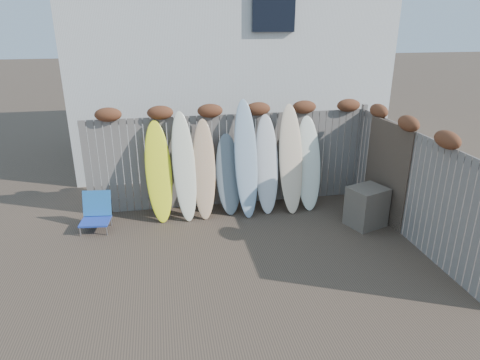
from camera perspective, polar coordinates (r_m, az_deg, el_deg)
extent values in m
plane|color=#493A2D|center=(7.46, 1.74, -10.48)|extent=(80.00, 80.00, 0.00)
cube|color=slate|center=(9.19, -1.39, 2.64)|extent=(6.00, 0.10, 2.00)
cube|color=slate|center=(10.07, 15.73, 3.81)|extent=(0.10, 0.10, 2.10)
ellipsoid|color=brown|center=(8.81, -17.18, 8.33)|extent=(0.52, 0.28, 0.28)
ellipsoid|color=brown|center=(8.75, -10.60, 8.82)|extent=(0.52, 0.28, 0.28)
ellipsoid|color=brown|center=(8.81, -4.02, 9.20)|extent=(0.52, 0.28, 0.28)
ellipsoid|color=brown|center=(8.98, 2.42, 9.46)|extent=(0.52, 0.28, 0.28)
ellipsoid|color=brown|center=(9.25, 8.55, 9.60)|extent=(0.52, 0.28, 0.28)
ellipsoid|color=brown|center=(9.62, 14.27, 9.62)|extent=(0.52, 0.28, 0.28)
cube|color=slate|center=(8.29, 22.21, -1.05)|extent=(0.10, 4.40, 2.00)
ellipsoid|color=brown|center=(7.40, 25.93, 4.85)|extent=(0.28, 0.56, 0.28)
ellipsoid|color=brown|center=(8.28, 21.56, 7.03)|extent=(0.28, 0.56, 0.28)
ellipsoid|color=brown|center=(9.20, 18.03, 8.75)|extent=(0.28, 0.56, 0.28)
cube|color=silver|center=(12.88, -2.30, 17.01)|extent=(8.00, 5.00, 6.00)
cube|color=black|center=(10.51, 4.53, 22.62)|extent=(1.00, 0.12, 1.30)
cube|color=#223FAE|center=(8.72, -18.72, -5.24)|extent=(0.59, 0.53, 0.03)
cube|color=#246AB4|center=(8.84, -18.54, -2.95)|extent=(0.55, 0.22, 0.49)
cylinder|color=silver|center=(8.66, -20.53, -6.42)|extent=(0.03, 0.03, 0.20)
cylinder|color=silver|center=(9.00, -19.87, -5.26)|extent=(0.03, 0.03, 0.20)
cylinder|color=#B5B6BD|center=(8.53, -17.34, -6.43)|extent=(0.03, 0.03, 0.20)
cylinder|color=#B2B3B9|center=(8.88, -16.81, -5.24)|extent=(0.03, 0.03, 0.20)
cube|color=#6C5751|center=(8.77, 16.52, -3.42)|extent=(0.83, 0.76, 0.79)
cube|color=brown|center=(8.92, 18.95, 0.93)|extent=(0.18, 1.34, 2.01)
ellipsoid|color=#FDFF1F|center=(8.68, -10.79, 1.07)|extent=(0.57, 0.74, 1.98)
ellipsoid|color=beige|center=(8.66, -7.46, 1.78)|extent=(0.53, 0.80, 2.14)
ellipsoid|color=#FFBD98|center=(8.71, -4.83, 1.42)|extent=(0.52, 0.74, 1.97)
ellipsoid|color=slate|center=(8.88, -1.56, 0.75)|extent=(0.53, 0.61, 1.64)
ellipsoid|color=#96AEC2|center=(8.74, 0.81, 2.83)|extent=(0.48, 0.83, 2.34)
ellipsoid|color=silver|center=(8.94, 3.56, 2.11)|extent=(0.54, 0.75, 2.01)
ellipsoid|color=beige|center=(8.99, 6.79, 2.79)|extent=(0.54, 0.81, 2.21)
ellipsoid|color=white|center=(9.20, 9.09, 2.21)|extent=(0.56, 0.72, 1.94)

